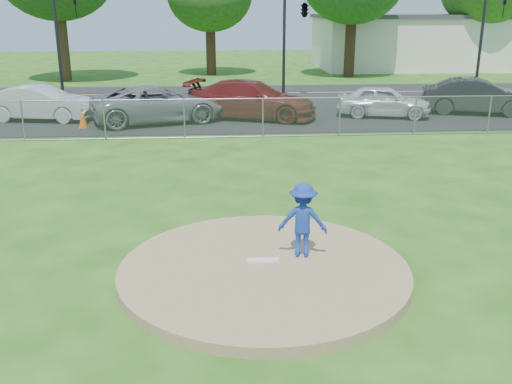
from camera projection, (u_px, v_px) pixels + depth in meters
ground at (239, 150)px, 20.16m from camera, size 120.00×120.00×0.00m
pitchers_mound at (264, 271)px, 10.64m from camera, size 5.40×5.40×0.20m
pitching_rubber at (263, 260)px, 10.79m from camera, size 0.60×0.15×0.04m
chain_link_fence at (237, 118)px, 21.82m from camera, size 40.00×0.06×1.50m
parking_lot at (233, 116)px, 26.32m from camera, size 50.00×8.00×0.01m
street at (228, 93)px, 33.44m from camera, size 60.00×7.00×0.01m
commercial_building at (416, 41)px, 47.19m from camera, size 16.40×9.40×4.30m
traffic_signal_left at (62, 36)px, 29.90m from camera, size 1.28×0.20×5.60m
traffic_signal_center at (303, 11)px, 30.41m from camera, size 1.42×2.48×5.60m
traffic_signal_right at (486, 35)px, 31.51m from camera, size 1.28×0.20×5.60m
pitcher at (303, 220)px, 10.84m from camera, size 1.03×0.72×1.46m
traffic_cone at (83, 119)px, 23.69m from camera, size 0.38×0.38×0.75m
parked_car_white at (40, 103)px, 25.16m from camera, size 4.86×2.37×1.53m
parked_car_gray at (158, 104)px, 24.75m from camera, size 6.22×4.23×1.58m
parked_car_darkred at (252, 100)px, 25.60m from camera, size 6.29×4.17×1.69m
parked_car_pearl at (384, 101)px, 26.01m from camera, size 4.50×2.73×1.43m
parked_car_charcoal at (477, 96)px, 26.73m from camera, size 5.29×3.16×1.65m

